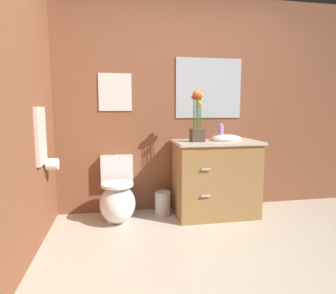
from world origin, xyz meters
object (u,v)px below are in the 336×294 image
(flower_vase, at_px, (197,123))
(trash_bin, at_px, (163,203))
(wall_poster, at_px, (115,92))
(hanging_towel, at_px, (41,136))
(soap_bottle, at_px, (221,132))
(toilet, at_px, (118,198))
(toilet_paper_roll, at_px, (52,164))
(vanity_cabinet, at_px, (216,177))
(wall_mirror, at_px, (209,88))

(flower_vase, relative_size, trash_bin, 2.03)
(wall_poster, distance_m, hanging_towel, 1.00)
(soap_bottle, height_order, trash_bin, soap_bottle)
(toilet, distance_m, flower_vase, 1.19)
(toilet, distance_m, toilet_paper_roll, 0.77)
(toilet, height_order, wall_poster, wall_poster)
(trash_bin, bearing_deg, hanging_towel, -160.67)
(toilet_paper_roll, bearing_deg, vanity_cabinet, 5.68)
(vanity_cabinet, bearing_deg, toilet_paper_roll, -174.32)
(soap_bottle, distance_m, hanging_towel, 1.89)
(trash_bin, relative_size, wall_mirror, 0.34)
(wall_poster, bearing_deg, flower_vase, -21.53)
(soap_bottle, distance_m, wall_poster, 1.28)
(soap_bottle, height_order, wall_mirror, wall_mirror)
(vanity_cabinet, xyz_separation_m, wall_poster, (-1.10, 0.29, 0.95))
(wall_mirror, distance_m, toilet_paper_roll, 1.93)
(toilet, bearing_deg, hanging_towel, -153.13)
(flower_vase, distance_m, toilet_paper_roll, 1.52)
(vanity_cabinet, relative_size, trash_bin, 3.80)
(wall_poster, height_order, wall_mirror, wall_mirror)
(soap_bottle, distance_m, toilet_paper_roll, 1.83)
(flower_vase, distance_m, trash_bin, 1.00)
(wall_poster, relative_size, wall_mirror, 0.52)
(toilet, bearing_deg, soap_bottle, 3.12)
(trash_bin, xyz_separation_m, wall_mirror, (0.59, 0.19, 1.31))
(wall_poster, bearing_deg, trash_bin, -20.75)
(flower_vase, height_order, wall_poster, wall_poster)
(vanity_cabinet, relative_size, soap_bottle, 5.42)
(vanity_cabinet, height_order, hanging_towel, hanging_towel)
(vanity_cabinet, xyz_separation_m, soap_bottle, (0.08, 0.09, 0.50))
(wall_mirror, bearing_deg, vanity_cabinet, -89.47)
(trash_bin, height_order, toilet_paper_roll, toilet_paper_roll)
(vanity_cabinet, distance_m, wall_poster, 1.49)
(toilet, xyz_separation_m, wall_poster, (-0.00, 0.27, 1.15))
(wall_mirror, bearing_deg, soap_bottle, -66.98)
(toilet, xyz_separation_m, vanity_cabinet, (1.10, -0.03, 0.20))
(trash_bin, relative_size, toilet_paper_roll, 2.47)
(soap_bottle, xyz_separation_m, trash_bin, (-0.68, 0.01, -0.80))
(wall_poster, xyz_separation_m, toilet_paper_roll, (-0.61, -0.46, -0.71))
(wall_mirror, bearing_deg, trash_bin, -161.89)
(trash_bin, distance_m, wall_mirror, 1.45)
(soap_bottle, relative_size, hanging_towel, 0.37)
(wall_poster, distance_m, wall_mirror, 1.10)
(flower_vase, height_order, soap_bottle, flower_vase)
(toilet_paper_roll, bearing_deg, soap_bottle, 8.28)
(toilet, xyz_separation_m, wall_mirror, (1.10, 0.27, 1.21))
(toilet, distance_m, wall_poster, 1.18)
(wall_poster, height_order, toilet_paper_roll, wall_poster)
(wall_poster, bearing_deg, toilet, -90.00)
(wall_poster, height_order, hanging_towel, wall_poster)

